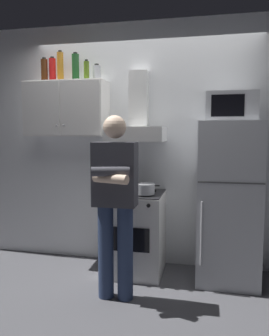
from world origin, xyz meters
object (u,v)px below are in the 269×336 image
(person_standing, at_px, (115,200))
(refrigerator, at_px, (228,202))
(microwave, at_px, (231,107))
(bottle_soda_red, at_px, (53,70))
(upper_cabinet, at_px, (67,109))
(bottle_wine_green, at_px, (76,68))
(bottle_liquor_amber, at_px, (60,67))
(bottle_canister_steel, at_px, (97,73))
(bottle_rum_dark, at_px, (44,71))
(range_hood, at_px, (137,123))
(stove_oven, at_px, (135,232))
(cooking_pot, at_px, (145,189))
(bottle_olive_oil, at_px, (87,71))

(person_standing, bearing_deg, refrigerator, 31.23)
(microwave, distance_m, bottle_soda_red, 1.98)
(upper_cabinet, height_order, bottle_wine_green, bottle_wine_green)
(bottle_soda_red, bearing_deg, refrigerator, -4.79)
(bottle_soda_red, bearing_deg, person_standing, -39.66)
(refrigerator, xyz_separation_m, microwave, (-0.00, 0.02, 0.94))
(bottle_liquor_amber, relative_size, bottle_canister_steel, 1.85)
(microwave, xyz_separation_m, bottle_canister_steel, (-1.41, 0.14, 0.39))
(person_standing, height_order, bottle_wine_green, bottle_wine_green)
(person_standing, height_order, bottle_rum_dark, bottle_rum_dark)
(microwave, bearing_deg, upper_cabinet, 176.52)
(upper_cabinet, distance_m, microwave, 1.75)
(range_hood, height_order, bottle_rum_dark, bottle_rum_dark)
(refrigerator, relative_size, person_standing, 0.98)
(stove_oven, height_order, microwave, microwave)
(cooking_pot, xyz_separation_m, bottle_liquor_amber, (-1.00, 0.25, 1.28))
(bottle_olive_oil, bearing_deg, refrigerator, -4.28)
(range_hood, relative_size, bottle_canister_steel, 4.13)
(bottle_liquor_amber, relative_size, bottle_soda_red, 1.20)
(bottle_olive_oil, xyz_separation_m, bottle_soda_red, (-0.42, 0.05, 0.03))
(range_hood, distance_m, microwave, 0.97)
(refrigerator, relative_size, cooking_pot, 5.37)
(bottle_olive_oil, relative_size, bottle_rum_dark, 0.82)
(upper_cabinet, distance_m, bottle_rum_dark, 0.50)
(bottle_soda_red, bearing_deg, bottle_rum_dark, -164.15)
(refrigerator, distance_m, bottle_wine_green, 2.17)
(microwave, height_order, bottle_wine_green, bottle_wine_green)
(person_standing, bearing_deg, upper_cabinet, 135.74)
(stove_oven, height_order, bottle_canister_steel, bottle_canister_steel)
(upper_cabinet, xyz_separation_m, stove_oven, (0.80, -0.13, -1.32))
(stove_oven, xyz_separation_m, cooking_pot, (0.13, -0.12, 0.49))
(person_standing, xyz_separation_m, bottle_wine_green, (-0.65, 0.77, 1.30))
(range_hood, relative_size, cooking_pot, 2.52)
(upper_cabinet, distance_m, bottle_liquor_amber, 0.47)
(microwave, relative_size, bottle_liquor_amber, 1.43)
(upper_cabinet, height_order, range_hood, range_hood)
(bottle_canister_steel, bearing_deg, bottle_soda_red, 179.81)
(refrigerator, xyz_separation_m, bottle_soda_red, (-1.93, 0.16, 1.38))
(upper_cabinet, height_order, bottle_canister_steel, bottle_canister_steel)
(stove_oven, distance_m, range_hood, 1.17)
(range_hood, xyz_separation_m, microwave, (0.95, -0.11, 0.14))
(microwave, height_order, bottle_canister_steel, bottle_canister_steel)
(refrigerator, bearing_deg, bottle_olive_oil, 175.72)
(microwave, bearing_deg, stove_oven, -178.85)
(range_hood, height_order, microwave, range_hood)
(bottle_soda_red, bearing_deg, upper_cabinet, -11.85)
(stove_oven, bearing_deg, bottle_liquor_amber, 171.23)
(bottle_wine_green, bearing_deg, person_standing, -49.73)
(person_standing, relative_size, bottle_wine_green, 5.19)
(bottle_rum_dark, bearing_deg, person_standing, -36.29)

